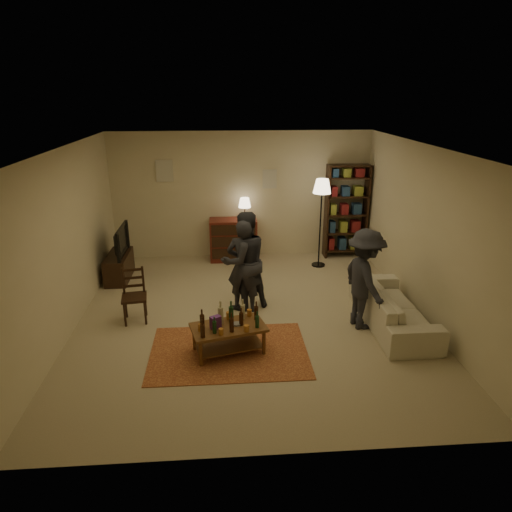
{
  "coord_description": "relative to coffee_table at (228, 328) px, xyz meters",
  "views": [
    {
      "loc": [
        -0.41,
        -6.63,
        3.48
      ],
      "look_at": [
        0.09,
        0.1,
        1.02
      ],
      "focal_mm": 32.0,
      "sensor_mm": 36.0,
      "label": 1
    }
  ],
  "objects": [
    {
      "name": "floor",
      "position": [
        0.38,
        1.03,
        -0.38
      ],
      "size": [
        6.0,
        6.0,
        0.0
      ],
      "primitive_type": "plane",
      "color": "#C6B793",
      "rests_on": "ground"
    },
    {
      "name": "dining_chair",
      "position": [
        -1.47,
        1.1,
        0.08
      ],
      "size": [
        0.43,
        0.43,
        0.88
      ],
      "rotation": [
        0.0,
        0.0,
        0.14
      ],
      "color": "black",
      "rests_on": "ground"
    },
    {
      "name": "person_by_sofa",
      "position": [
        2.08,
        0.62,
        0.41
      ],
      "size": [
        0.76,
        1.11,
        1.57
      ],
      "primitive_type": "imported",
      "rotation": [
        0.0,
        0.0,
        1.76
      ],
      "color": "#282830",
      "rests_on": "ground"
    },
    {
      "name": "coffee_table",
      "position": [
        0.0,
        0.0,
        0.0
      ],
      "size": [
        1.11,
        0.79,
        0.75
      ],
      "rotation": [
        0.0,
        0.0,
        0.25
      ],
      "color": "brown",
      "rests_on": "ground"
    },
    {
      "name": "bookshelf",
      "position": [
        2.63,
        3.81,
        0.66
      ],
      "size": [
        0.9,
        0.34,
        2.02
      ],
      "color": "black",
      "rests_on": "ground"
    },
    {
      "name": "rug",
      "position": [
        0.0,
        -0.0,
        -0.37
      ],
      "size": [
        2.2,
        1.5,
        0.01
      ],
      "primitive_type": "cube",
      "color": "maroon",
      "rests_on": "ground"
    },
    {
      "name": "tv_stand",
      "position": [
        -2.06,
        2.83,
        0.01
      ],
      "size": [
        0.4,
        1.0,
        1.06
      ],
      "color": "black",
      "rests_on": "ground"
    },
    {
      "name": "floor_lamp",
      "position": [
        1.95,
        3.24,
        1.18
      ],
      "size": [
        0.36,
        0.36,
        1.83
      ],
      "color": "black",
      "rests_on": "ground"
    },
    {
      "name": "person_right",
      "position": [
        0.3,
        1.42,
        0.46
      ],
      "size": [
        0.99,
        0.9,
        1.67
      ],
      "primitive_type": "imported",
      "rotation": [
        0.0,
        0.0,
        3.54
      ],
      "color": "#292A31",
      "rests_on": "ground"
    },
    {
      "name": "room_shell",
      "position": [
        -0.27,
        4.01,
        1.44
      ],
      "size": [
        6.0,
        6.0,
        6.0
      ],
      "color": "beige",
      "rests_on": "ground"
    },
    {
      "name": "dresser",
      "position": [
        0.19,
        3.75,
        0.1
      ],
      "size": [
        1.0,
        0.5,
        1.36
      ],
      "color": "maroon",
      "rests_on": "ground"
    },
    {
      "name": "sofa",
      "position": [
        2.58,
        0.63,
        -0.07
      ],
      "size": [
        0.81,
        2.08,
        0.61
      ],
      "primitive_type": "imported",
      "rotation": [
        0.0,
        0.0,
        1.57
      ],
      "color": "beige",
      "rests_on": "ground"
    },
    {
      "name": "person_left",
      "position": [
        0.29,
        1.33,
        0.41
      ],
      "size": [
        0.66,
        0.52,
        1.57
      ],
      "primitive_type": "imported",
      "rotation": [
        0.0,
        0.0,
        2.85
      ],
      "color": "#222329",
      "rests_on": "ground"
    }
  ]
}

